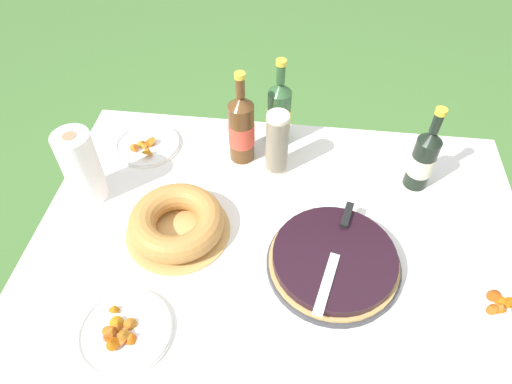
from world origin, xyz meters
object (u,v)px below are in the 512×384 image
juice_bottle_red (423,159)px  snack_plate_right (124,331)px  serving_knife (338,245)px  paper_towel_roll (82,167)px  snack_plate_left (499,302)px  cup_stack (277,143)px  berry_tart (334,261)px  snack_plate_near (147,144)px  bundt_cake (177,223)px  cider_bottle_amber (241,128)px  cider_bottle_green (279,113)px

juice_bottle_red → snack_plate_right: bearing=-141.8°
serving_knife → paper_towel_roll: (-0.77, 0.15, 0.06)m
snack_plate_left → paper_towel_roll: size_ratio=0.79×
cup_stack → snack_plate_left: bearing=-34.7°
juice_bottle_red → snack_plate_left: size_ratio=1.54×
berry_tart → snack_plate_near: 0.77m
bundt_cake → cider_bottle_amber: 0.38m
snack_plate_left → paper_towel_roll: (-1.19, 0.25, 0.11)m
cider_bottle_green → juice_bottle_red: bearing=-18.7°
cup_stack → snack_plate_left: cup_stack is taller
bundt_cake → snack_plate_near: 0.40m
snack_plate_left → paper_towel_roll: paper_towel_roll is taller
berry_tart → cider_bottle_amber: size_ratio=1.12×
snack_plate_right → snack_plate_near: bearing=101.1°
bundt_cake → cider_bottle_amber: bearing=67.3°
serving_knife → snack_plate_right: 0.60m
cider_bottle_green → cider_bottle_amber: (-0.11, -0.10, 0.00)m
cider_bottle_amber → juice_bottle_red: 0.57m
bundt_cake → snack_plate_right: size_ratio=1.29×
cup_stack → snack_plate_near: bearing=173.1°
serving_knife → juice_bottle_red: bearing=155.0°
cider_bottle_green → cider_bottle_amber: 0.15m
serving_knife → snack_plate_near: (-0.65, 0.39, -0.05)m
juice_bottle_red → snack_plate_left: bearing=-68.0°
cider_bottle_green → paper_towel_roll: size_ratio=1.31×
cider_bottle_amber → paper_towel_roll: bearing=-152.9°
cider_bottle_green → berry_tart: bearing=-68.6°
serving_knife → cup_stack: 0.39m
cup_stack → juice_bottle_red: 0.45m
cider_bottle_green → snack_plate_right: (-0.32, -0.76, -0.11)m
cider_bottle_green → snack_plate_near: bearing=-168.9°
berry_tart → bundt_cake: (-0.45, 0.07, 0.01)m
snack_plate_left → snack_plate_right: size_ratio=0.82×
snack_plate_right → juice_bottle_red: bearing=38.2°
bundt_cake → snack_plate_near: bearing=118.8°
cider_bottle_green → serving_knife: bearing=-66.8°
paper_towel_roll → snack_plate_right: bearing=-60.6°
berry_tart → serving_knife: (0.01, 0.03, 0.04)m
serving_knife → bundt_cake: bearing=-81.6°
berry_tart → paper_towel_roll: size_ratio=1.50×
snack_plate_right → paper_towel_roll: 0.51m
paper_towel_roll → snack_plate_near: bearing=64.5°
snack_plate_near → cider_bottle_amber: bearing=-1.5°
snack_plate_near → snack_plate_left: bearing=-24.2°
berry_tart → serving_knife: size_ratio=1.00×
snack_plate_left → paper_towel_roll: 1.22m
bundt_cake → snack_plate_near: (-0.19, 0.35, -0.03)m
serving_knife → cider_bottle_green: 0.52m
snack_plate_near → snack_plate_left: snack_plate_near is taller
bundt_cake → juice_bottle_red: 0.77m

